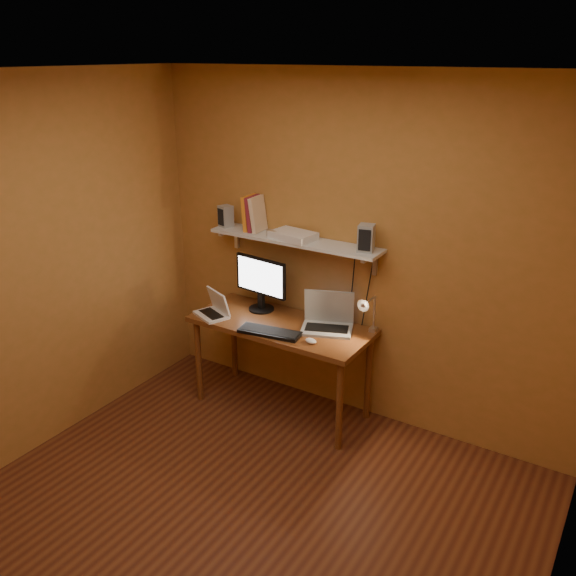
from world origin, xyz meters
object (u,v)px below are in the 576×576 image
Objects in this scene: monitor at (261,281)px; shelf_camera at (271,234)px; desk_lamp at (368,311)px; mouse at (311,341)px; wall_shelf at (294,240)px; keyboard at (270,332)px; desk at (281,333)px; router at (293,235)px; speaker_left at (226,216)px; netbook at (215,309)px; speaker_right at (366,238)px; laptop at (328,319)px.

shelf_camera is (0.11, -0.01, 0.41)m from monitor.
mouse is at bearing -134.41° from desk_lamp.
wall_shelf reaches higher than keyboard.
mouse is at bearing -25.77° from desk.
router is (0.27, 0.04, 0.41)m from monitor.
speaker_left is at bearing 177.51° from monitor.
netbook is 0.87× the size of desk_lamp.
netbook is 1.69× the size of speaker_right.
shelf_camera reaches higher than monitor.
speaker_right is 0.76m from shelf_camera.
shelf_camera reaches higher than keyboard.
speaker_left is at bearing 177.21° from desk_lamp.
desk_lamp is at bearing -54.50° from speaker_right.
speaker_left reaches higher than shelf_camera.
wall_shelf is 0.79m from mouse.
wall_shelf is at bearing 18.52° from speaker_left.
desk_lamp is (1.18, 0.28, 0.15)m from netbook.
netbook is 0.70× the size of keyboard.
router is (-0.03, 0.38, 0.64)m from keyboard.
monitor reaches higher than keyboard.
desk is 0.56m from netbook.
shelf_camera is at bearing 165.74° from mouse.
wall_shelf reaches higher than mouse.
laptop is 0.30m from mouse.
router reaches higher than laptop.
keyboard reaches higher than desk.
speaker_left reaches higher than wall_shelf.
mouse is at bearing -134.89° from speaker_right.
desk_lamp reaches higher than desk.
laptop is 1.36× the size of netbook.
speaker_right is 2.03× the size of shelf_camera.
shelf_camera is at bearing 10.40° from speaker_left.
netbook reaches higher than desk.
shelf_camera is (-0.53, 0.30, 0.64)m from mouse.
desk_lamp is at bearing 5.61° from monitor.
speaker_left is at bearing 140.58° from keyboard.
monitor is (-0.27, 0.13, 0.33)m from desk.
monitor is at bearing 169.48° from mouse.
speaker_left is at bearing 132.07° from netbook.
monitor is at bearing 179.51° from desk_lamp.
mouse is 0.97× the size of shelf_camera.
speaker_right is at bearing -0.61° from wall_shelf.
wall_shelf is at bearing 90.00° from desk.
netbook is at bearing -146.61° from wall_shelf.
router is (-0.59, -0.01, -0.07)m from speaker_right.
speaker_right reaches higher than shelf_camera.
wall_shelf is 15.08× the size of mouse.
mouse is (0.36, -0.37, -0.59)m from wall_shelf.
router is (0.52, 0.33, 0.60)m from netbook.
router is at bearing 17.12° from speaker_left.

